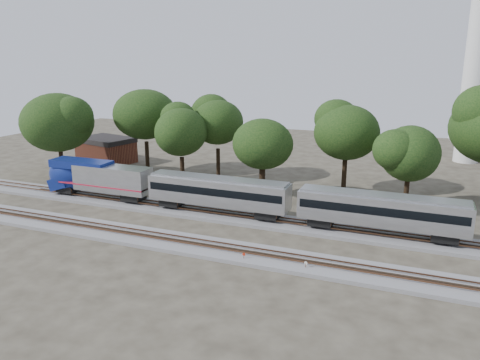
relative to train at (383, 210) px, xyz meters
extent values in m
plane|color=#383328|center=(-15.63, -6.00, -3.34)|extent=(160.00, 160.00, 0.00)
cube|color=slate|center=(-15.63, 0.00, -3.14)|extent=(160.00, 5.00, 0.40)
cube|color=brown|center=(-15.63, -0.72, -2.68)|extent=(160.00, 0.08, 0.15)
cube|color=brown|center=(-15.63, 0.72, -2.68)|extent=(160.00, 0.08, 0.15)
cube|color=slate|center=(-15.63, -10.00, -3.14)|extent=(160.00, 5.00, 0.40)
cube|color=brown|center=(-15.63, -10.72, -2.68)|extent=(160.00, 0.08, 0.15)
cube|color=brown|center=(-15.63, -9.28, -2.68)|extent=(160.00, 0.08, 0.15)
cube|color=silver|center=(-35.71, 0.00, 0.07)|extent=(11.15, 3.15, 3.47)
ellipsoid|color=navy|center=(-43.70, 0.00, -0.19)|extent=(5.68, 3.28, 4.84)
cube|color=navy|center=(-40.86, 0.00, 1.70)|extent=(8.94, 3.09, 1.05)
cube|color=black|center=(-43.18, 0.00, 0.86)|extent=(0.47, 2.42, 1.38)
cube|color=#A91A32|center=(-36.97, 0.00, -0.82)|extent=(13.67, 3.19, 0.19)
cube|color=black|center=(-43.55, 0.00, -2.13)|extent=(2.73, 2.31, 0.95)
cube|color=black|center=(-32.50, 0.00, -2.13)|extent=(2.73, 2.31, 0.95)
cube|color=silver|center=(-19.87, 0.00, -0.08)|extent=(18.30, 3.15, 3.15)
cube|color=black|center=(-19.87, 0.00, 0.23)|extent=(17.67, 3.20, 0.95)
cube|color=gray|center=(-19.87, 0.00, 1.55)|extent=(17.88, 2.52, 0.37)
cube|color=black|center=(-26.50, 0.00, -2.13)|extent=(2.73, 2.31, 0.95)
cube|color=black|center=(-13.25, 0.00, -2.13)|extent=(2.73, 2.31, 0.95)
cube|color=silver|center=(-0.15, 0.00, -0.08)|extent=(18.30, 3.15, 3.15)
cube|color=black|center=(-0.15, 0.00, 0.23)|extent=(17.67, 3.20, 0.95)
cube|color=gray|center=(-0.15, 0.00, 1.55)|extent=(17.88, 2.52, 0.37)
cube|color=black|center=(-6.77, 0.00, -2.13)|extent=(2.73, 2.31, 0.95)
cube|color=black|center=(6.48, 0.00, -2.13)|extent=(2.73, 2.31, 0.95)
cylinder|color=#512D19|center=(-11.91, -11.51, -2.91)|extent=(0.06, 0.06, 0.86)
cylinder|color=red|center=(-11.91, -11.51, -2.52)|extent=(0.31, 0.04, 0.31)
cylinder|color=#512D19|center=(-5.75, -11.25, -2.90)|extent=(0.06, 0.06, 0.88)
cylinder|color=silver|center=(-5.75, -11.25, -2.51)|extent=(0.31, 0.09, 0.31)
cube|color=#512D19|center=(-10.90, -11.28, -3.19)|extent=(0.50, 0.30, 0.30)
cylinder|color=silver|center=(11.19, 46.63, 12.31)|extent=(4.47, 4.47, 31.28)
cone|color=silver|center=(11.19, 46.63, -1.10)|extent=(7.15, 7.15, 4.47)
cube|color=brown|center=(-52.47, 20.49, -1.38)|extent=(11.07, 8.87, 3.91)
cube|color=black|center=(-52.47, 20.49, 1.02)|extent=(11.31, 9.11, 0.88)
cylinder|color=black|center=(-51.86, 8.00, -0.84)|extent=(0.70, 0.70, 4.99)
ellipsoid|color=black|center=(-51.86, 8.00, 5.93)|extent=(9.41, 9.41, 8.00)
cylinder|color=black|center=(-40.77, 16.49, -0.61)|extent=(0.70, 0.70, 5.45)
ellipsoid|color=black|center=(-40.77, 16.49, 6.79)|extent=(10.28, 10.28, 8.74)
cylinder|color=black|center=(-31.00, 11.13, -1.06)|extent=(0.70, 0.70, 4.56)
ellipsoid|color=black|center=(-31.00, 11.13, 5.13)|extent=(8.59, 8.59, 7.30)
cylinder|color=black|center=(-27.66, 17.27, -0.82)|extent=(0.70, 0.70, 5.03)
ellipsoid|color=black|center=(-27.66, 17.27, 6.01)|extent=(9.49, 9.49, 8.06)
cylinder|color=black|center=(-17.48, 9.97, -1.25)|extent=(0.70, 0.70, 4.17)
ellipsoid|color=black|center=(-17.48, 9.97, 4.40)|extent=(7.86, 7.86, 6.68)
cylinder|color=black|center=(-7.12, 17.48, -0.95)|extent=(0.70, 0.70, 4.78)
ellipsoid|color=black|center=(-7.12, 17.48, 5.53)|extent=(9.01, 9.01, 7.66)
cylinder|color=black|center=(1.96, 11.61, -1.30)|extent=(0.70, 0.70, 4.08)
ellipsoid|color=black|center=(1.96, 11.61, 4.23)|extent=(7.68, 7.68, 6.53)
camera|label=1|loc=(3.47, -51.08, 16.31)|focal=35.00mm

